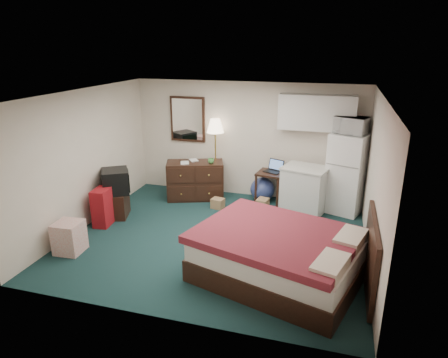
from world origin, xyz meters
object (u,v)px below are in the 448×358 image
(dresser, at_px, (195,180))
(fridge, at_px, (347,173))
(tv_stand, at_px, (115,205))
(suitcase, at_px, (103,207))
(floor_lamp, at_px, (215,158))
(kitchen_counter, at_px, (304,190))
(bed, at_px, (279,255))
(desk, at_px, (270,187))

(dresser, xyz_separation_m, fridge, (3.14, 0.17, 0.39))
(fridge, relative_size, tv_stand, 3.01)
(suitcase, bearing_deg, floor_lamp, 47.17)
(tv_stand, relative_size, suitcase, 0.76)
(dresser, bearing_deg, kitchen_counter, -20.83)
(floor_lamp, relative_size, tv_stand, 3.21)
(fridge, relative_size, bed, 0.73)
(bed, bearing_deg, floor_lamp, 139.31)
(tv_stand, bearing_deg, suitcase, -107.53)
(dresser, distance_m, floor_lamp, 0.67)
(fridge, relative_size, suitcase, 2.27)
(kitchen_counter, height_order, suitcase, kitchen_counter)
(floor_lamp, bearing_deg, fridge, -3.49)
(floor_lamp, distance_m, fridge, 2.79)
(dresser, bearing_deg, floor_lamp, 24.02)
(floor_lamp, relative_size, fridge, 1.07)
(dresser, xyz_separation_m, tv_stand, (-1.19, -1.36, -0.17))
(dresser, bearing_deg, bed, -68.92)
(kitchen_counter, bearing_deg, floor_lamp, -175.67)
(fridge, xyz_separation_m, suitcase, (-4.33, -1.94, -0.45))
(tv_stand, bearing_deg, dresser, 31.32)
(bed, bearing_deg, dresser, 147.39)
(kitchen_counter, relative_size, bed, 0.41)
(bed, xyz_separation_m, tv_stand, (-3.43, 1.26, -0.11))
(bed, bearing_deg, fridge, 89.04)
(floor_lamp, relative_size, bed, 0.78)
(floor_lamp, height_order, kitchen_counter, floor_lamp)
(dresser, bearing_deg, tv_stand, -150.45)
(desk, xyz_separation_m, kitchen_counter, (0.74, -0.28, 0.11))
(dresser, relative_size, kitchen_counter, 1.34)
(fridge, distance_m, tv_stand, 4.63)
(floor_lamp, bearing_deg, dresser, -136.63)
(floor_lamp, xyz_separation_m, tv_stand, (-1.55, -1.70, -0.61))
(dresser, distance_m, suitcase, 2.13)
(bed, bearing_deg, desk, 119.35)
(suitcase, bearing_deg, kitchen_counter, 19.21)
(kitchen_counter, xyz_separation_m, suitcase, (-3.54, -1.71, -0.10))
(floor_lamp, xyz_separation_m, desk, (1.25, -0.12, -0.52))
(kitchen_counter, xyz_separation_m, bed, (-0.11, -2.57, -0.10))
(floor_lamp, xyz_separation_m, suitcase, (-1.55, -2.11, -0.50))
(bed, distance_m, tv_stand, 3.66)
(floor_lamp, height_order, bed, floor_lamp)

